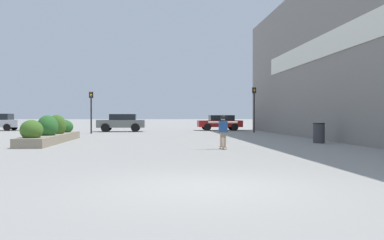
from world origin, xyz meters
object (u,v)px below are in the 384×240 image
object	(u,v)px
car_center_right	(220,122)
traffic_light_right	(254,102)
skateboard	(223,147)
traffic_light_left	(91,105)
trash_bin	(319,133)
car_center_left	(336,122)
skateboarder	(223,127)
car_rightmost	(122,122)

from	to	relation	value
car_center_right	traffic_light_right	size ratio (longest dim) A/B	1.11
skateboard	traffic_light_left	world-z (taller)	traffic_light_left
car_center_right	traffic_light_left	distance (m)	12.14
car_center_right	traffic_light_right	distance (m)	5.97
trash_bin	traffic_light_right	bearing A→B (deg)	91.39
car_center_left	traffic_light_right	world-z (taller)	traffic_light_right
traffic_light_right	car_center_left	bearing A→B (deg)	32.35
skateboarder	car_center_right	bearing A→B (deg)	77.79
skateboard	skateboarder	size ratio (longest dim) A/B	0.50
skateboard	car_center_left	size ratio (longest dim) A/B	0.14
car_rightmost	traffic_light_right	distance (m)	10.97
car_center_right	car_rightmost	world-z (taller)	car_rightmost
car_center_right	car_rightmost	xyz separation A→B (m)	(-8.54, -2.29, 0.05)
car_center_left	skateboard	bearing A→B (deg)	-32.84
trash_bin	car_center_right	world-z (taller)	car_center_right
skateboard	car_rightmost	world-z (taller)	car_rightmost
car_rightmost	traffic_light_right	size ratio (longest dim) A/B	1.10
car_center_right	traffic_light_left	world-z (taller)	traffic_light_left
skateboarder	traffic_light_left	distance (m)	16.92
traffic_light_right	car_center_right	bearing A→B (deg)	108.78
car_rightmost	traffic_light_right	xyz separation A→B (m)	(10.39, -3.13, 1.61)
traffic_light_right	car_rightmost	bearing A→B (deg)	163.21
trash_bin	skateboarder	bearing A→B (deg)	-147.78
car_rightmost	car_center_left	bearing A→B (deg)	-82.57
skateboard	trash_bin	world-z (taller)	trash_bin
skateboard	traffic_light_left	size ratio (longest dim) A/B	0.21
skateboarder	traffic_light_right	bearing A→B (deg)	68.71
traffic_light_left	car_center_right	bearing A→B (deg)	29.84
skateboarder	trash_bin	bearing A→B (deg)	28.14
skateboard	traffic_light_right	world-z (taller)	traffic_light_right
car_center_left	car_rightmost	bearing A→B (deg)	-82.57
car_center_left	traffic_light_right	bearing A→B (deg)	-57.65
car_center_left	traffic_light_left	xyz separation A→B (m)	(-21.23, -6.22, 1.34)
skateboarder	car_center_left	world-z (taller)	car_center_left
skateboarder	car_center_right	distance (m)	21.36
traffic_light_right	skateboard	bearing A→B (deg)	-107.20
car_center_left	traffic_light_left	world-z (taller)	traffic_light_left
traffic_light_left	traffic_light_right	xyz separation A→B (m)	(12.30, 0.57, 0.26)
car_center_right	traffic_light_left	bearing A→B (deg)	119.84
skateboard	trash_bin	distance (m)	6.13
car_center_left	car_rightmost	size ratio (longest dim) A/B	1.16
skateboarder	trash_bin	xyz separation A→B (m)	(5.17, 3.26, -0.37)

